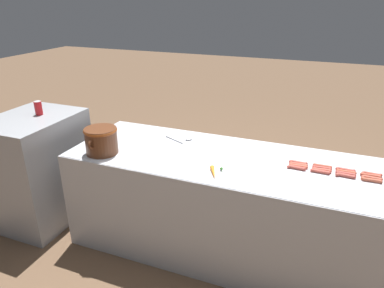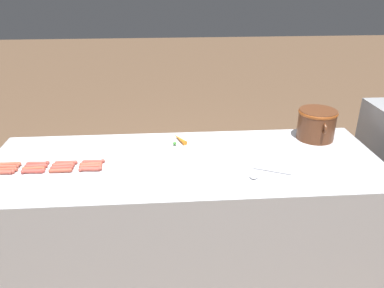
{
  "view_description": "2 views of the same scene",
  "coord_description": "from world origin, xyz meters",
  "views": [
    {
      "loc": [
        -2.42,
        -0.7,
        2.03
      ],
      "look_at": [
        -0.08,
        0.22,
        0.96
      ],
      "focal_mm": 32.93,
      "sensor_mm": 36.0,
      "label": 1
    },
    {
      "loc": [
        2.09,
        -0.12,
        1.93
      ],
      "look_at": [
        0.02,
        0.04,
        0.97
      ],
      "focal_mm": 35.38,
      "sensor_mm": 36.0,
      "label": 2
    }
  ],
  "objects": [
    {
      "name": "hot_dog_1",
      "position": [
        -0.0,
        -0.9,
        0.87
      ],
      "size": [
        0.03,
        0.14,
        0.03
      ],
      "color": "#AB483D",
      "rests_on": "griddle_counter"
    },
    {
      "name": "hot_dog_3",
      "position": [
        -0.0,
        -0.56,
        0.87
      ],
      "size": [
        0.03,
        0.14,
        0.03
      ],
      "color": "#B34A3E",
      "rests_on": "griddle_counter"
    },
    {
      "name": "hot_dog_9",
      "position": [
        0.06,
        -0.9,
        0.87
      ],
      "size": [
        0.03,
        0.14,
        0.03
      ],
      "color": "#B85339",
      "rests_on": "griddle_counter"
    },
    {
      "name": "hot_dog_13",
      "position": [
        0.1,
        -0.9,
        0.87
      ],
      "size": [
        0.03,
        0.14,
        0.03
      ],
      "color": "#B8463C",
      "rests_on": "griddle_counter"
    },
    {
      "name": "serving_spoon",
      "position": [
        0.22,
        0.42,
        0.86
      ],
      "size": [
        0.15,
        0.26,
        0.02
      ],
      "color": "#B7B7BC",
      "rests_on": "griddle_counter"
    },
    {
      "name": "hot_dog_7",
      "position": [
        0.03,
        -0.57,
        0.87
      ],
      "size": [
        0.03,
        0.14,
        0.03
      ],
      "color": "#B94F3A",
      "rests_on": "griddle_counter"
    },
    {
      "name": "carrot",
      "position": [
        -0.29,
        -0.03,
        0.87
      ],
      "size": [
        0.17,
        0.1,
        0.03
      ],
      "color": "orange",
      "rests_on": "griddle_counter"
    },
    {
      "name": "ground_plane",
      "position": [
        0.0,
        0.0,
        0.0
      ],
      "size": [
        20.0,
        20.0,
        0.0
      ],
      "primitive_type": "plane",
      "color": "brown"
    },
    {
      "name": "hot_dog_0",
      "position": [
        -0.01,
        -1.06,
        0.87
      ],
      "size": [
        0.03,
        0.14,
        0.03
      ],
      "color": "#B1533B",
      "rests_on": "griddle_counter"
    },
    {
      "name": "hot_dog_8",
      "position": [
        0.06,
        -1.06,
        0.87
      ],
      "size": [
        0.03,
        0.14,
        0.03
      ],
      "color": "#B54D38",
      "rests_on": "griddle_counter"
    },
    {
      "name": "hot_dog_6",
      "position": [
        0.03,
        -0.74,
        0.87
      ],
      "size": [
        0.03,
        0.14,
        0.03
      ],
      "color": "#BA4D3E",
      "rests_on": "griddle_counter"
    },
    {
      "name": "hot_dog_12",
      "position": [
        0.09,
        -1.07,
        0.87
      ],
      "size": [
        0.03,
        0.14,
        0.03
      ],
      "color": "#B84F40",
      "rests_on": "griddle_counter"
    },
    {
      "name": "bean_pot",
      "position": [
        -0.27,
        0.93,
        0.97
      ],
      "size": [
        0.33,
        0.27,
        0.21
      ],
      "color": "#562D19",
      "rests_on": "griddle_counter"
    },
    {
      "name": "hot_dog_11",
      "position": [
        0.06,
        -0.57,
        0.87
      ],
      "size": [
        0.03,
        0.14,
        0.03
      ],
      "color": "#B64E3B",
      "rests_on": "griddle_counter"
    },
    {
      "name": "griddle_counter",
      "position": [
        0.0,
        0.0,
        0.43
      ],
      "size": [
        0.91,
        2.45,
        0.85
      ],
      "color": "#ADAFB5",
      "rests_on": "ground_plane"
    },
    {
      "name": "hot_dog_4",
      "position": [
        0.03,
        -1.07,
        0.87
      ],
      "size": [
        0.03,
        0.14,
        0.03
      ],
      "color": "#B1513E",
      "rests_on": "griddle_counter"
    },
    {
      "name": "hot_dog_10",
      "position": [
        0.06,
        -0.74,
        0.87
      ],
      "size": [
        0.03,
        0.14,
        0.03
      ],
      "color": "#AF473B",
      "rests_on": "griddle_counter"
    },
    {
      "name": "hot_dog_2",
      "position": [
        -0.0,
        -0.73,
        0.87
      ],
      "size": [
        0.03,
        0.14,
        0.03
      ],
      "color": "#B74A3D",
      "rests_on": "griddle_counter"
    },
    {
      "name": "hot_dog_14",
      "position": [
        0.1,
        -0.74,
        0.87
      ],
      "size": [
        0.03,
        0.14,
        0.03
      ],
      "color": "#B44E3B",
      "rests_on": "griddle_counter"
    },
    {
      "name": "hot_dog_15",
      "position": [
        0.09,
        -0.57,
        0.87
      ],
      "size": [
        0.03,
        0.14,
        0.03
      ],
      "color": "#B04B3F",
      "rests_on": "griddle_counter"
    },
    {
      "name": "hot_dog_5",
      "position": [
        0.03,
        -0.9,
        0.87
      ],
      "size": [
        0.03,
        0.14,
        0.03
      ],
      "color": "#B1493F",
      "rests_on": "griddle_counter"
    }
  ]
}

